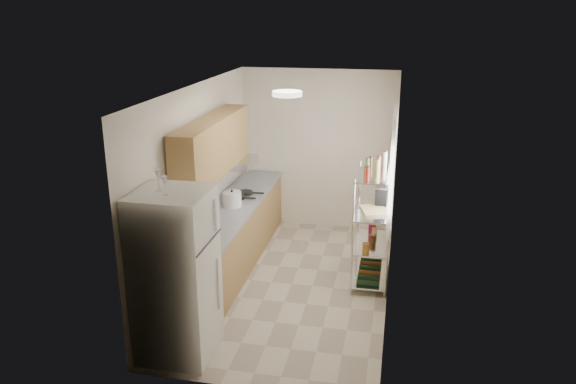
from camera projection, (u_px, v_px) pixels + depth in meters
name	position (u px, v px, depth m)	size (l,w,h in m)	color
room	(292.00, 191.00, 7.06)	(2.52, 4.42, 2.62)	#BFB59B
counter_run	(234.00, 235.00, 7.91)	(0.63, 3.51, 0.90)	#A07944
upper_cabinets	(213.00, 146.00, 7.19)	(0.33, 2.20, 0.72)	#A07944
range_hood	(236.00, 162.00, 8.06)	(0.50, 0.60, 0.12)	#B7BABC
window	(393.00, 170.00, 7.07)	(0.06, 1.00, 1.46)	white
bakers_rack	(373.00, 203.00, 7.20)	(0.45, 0.90, 1.73)	silver
ceiling_dome	(287.00, 93.00, 6.38)	(0.34, 0.34, 0.06)	white
refrigerator	(176.00, 275.00, 5.74)	(0.74, 0.74, 1.80)	silver
wine_glass_a	(158.00, 180.00, 5.45)	(0.08, 0.08, 0.22)	silver
wine_glass_b	(165.00, 186.00, 5.31)	(0.07, 0.07, 0.19)	silver
rice_cooker	(232.00, 199.00, 7.68)	(0.26, 0.26, 0.21)	white
frying_pan_large	(236.00, 197.00, 8.01)	(0.27, 0.27, 0.05)	black
frying_pan_small	(245.00, 193.00, 8.21)	(0.22, 0.22, 0.04)	black
cutting_board	(374.00, 210.00, 7.20)	(0.32, 0.41, 0.03)	tan
espresso_machine	(381.00, 196.00, 7.38)	(0.15, 0.23, 0.27)	black
storage_bag	(373.00, 228.00, 7.66)	(0.09, 0.13, 0.15)	maroon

